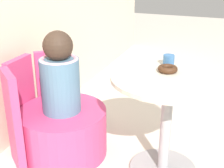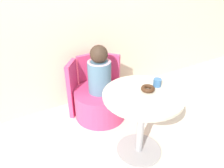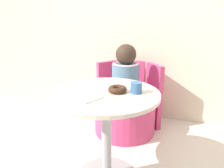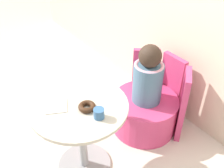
{
  "view_description": "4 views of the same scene",
  "coord_description": "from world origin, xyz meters",
  "px_view_note": "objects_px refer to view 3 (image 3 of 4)",
  "views": [
    {
      "loc": [
        -1.74,
        -0.35,
        1.33
      ],
      "look_at": [
        -0.07,
        0.3,
        0.6
      ],
      "focal_mm": 50.0,
      "sensor_mm": 36.0,
      "label": 1
    },
    {
      "loc": [
        -1.04,
        -1.27,
        1.67
      ],
      "look_at": [
        -0.12,
        0.29,
        0.64
      ],
      "focal_mm": 35.0,
      "sensor_mm": 36.0,
      "label": 2
    },
    {
      "loc": [
        0.44,
        -1.31,
        1.15
      ],
      "look_at": [
        -0.07,
        0.26,
        0.63
      ],
      "focal_mm": 35.0,
      "sensor_mm": 36.0,
      "label": 3
    },
    {
      "loc": [
        1.26,
        -0.68,
        1.89
      ],
      "look_at": [
        -0.11,
        0.32,
        0.64
      ],
      "focal_mm": 42.0,
      "sensor_mm": 36.0,
      "label": 4
    }
  ],
  "objects_px": {
    "child_figure": "(126,75)",
    "donut": "(117,89)",
    "round_table": "(106,118)",
    "cup": "(136,88)",
    "tub_chair": "(125,116)"
  },
  "relations": [
    {
      "from": "child_figure",
      "to": "round_table",
      "type": "bearing_deg",
      "value": -85.69
    },
    {
      "from": "round_table",
      "to": "cup",
      "type": "xyz_separation_m",
      "value": [
        0.19,
        0.04,
        0.22
      ]
    },
    {
      "from": "tub_chair",
      "to": "donut",
      "type": "relative_size",
      "value": 5.0
    },
    {
      "from": "round_table",
      "to": "donut",
      "type": "relative_size",
      "value": 5.76
    },
    {
      "from": "child_figure",
      "to": "cup",
      "type": "height_order",
      "value": "child_figure"
    },
    {
      "from": "donut",
      "to": "child_figure",
      "type": "bearing_deg",
      "value": 100.08
    },
    {
      "from": "round_table",
      "to": "child_figure",
      "type": "relative_size",
      "value": 1.27
    },
    {
      "from": "donut",
      "to": "cup",
      "type": "height_order",
      "value": "cup"
    },
    {
      "from": "cup",
      "to": "donut",
      "type": "bearing_deg",
      "value": -172.93
    },
    {
      "from": "child_figure",
      "to": "donut",
      "type": "distance_m",
      "value": 0.71
    },
    {
      "from": "tub_chair",
      "to": "donut",
      "type": "height_order",
      "value": "donut"
    },
    {
      "from": "round_table",
      "to": "child_figure",
      "type": "height_order",
      "value": "child_figure"
    },
    {
      "from": "round_table",
      "to": "tub_chair",
      "type": "xyz_separation_m",
      "value": [
        -0.05,
        0.72,
        -0.32
      ]
    },
    {
      "from": "child_figure",
      "to": "donut",
      "type": "relative_size",
      "value": 4.55
    },
    {
      "from": "cup",
      "to": "round_table",
      "type": "bearing_deg",
      "value": -167.65
    }
  ]
}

